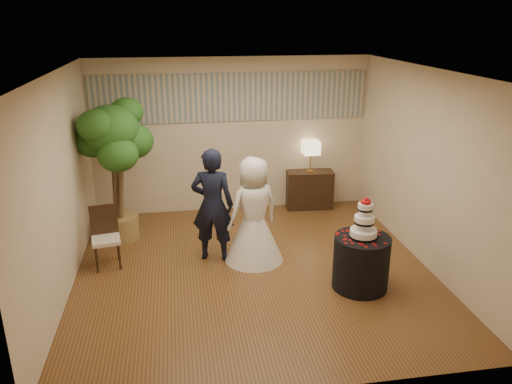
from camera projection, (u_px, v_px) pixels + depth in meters
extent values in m
cube|color=brown|center=(254.00, 270.00, 7.19)|extent=(5.00, 5.00, 0.00)
cube|color=white|center=(253.00, 72.00, 6.25)|extent=(5.00, 5.00, 0.00)
cube|color=beige|center=(232.00, 136.00, 9.04)|extent=(5.00, 0.06, 2.80)
cube|color=beige|center=(298.00, 264.00, 4.39)|extent=(5.00, 0.06, 2.80)
cube|color=beige|center=(60.00, 188.00, 6.34)|extent=(0.06, 5.00, 2.80)
cube|color=beige|center=(427.00, 169.00, 7.10)|extent=(0.06, 5.00, 2.80)
cube|color=#98998B|center=(231.00, 97.00, 8.79)|extent=(4.90, 0.02, 0.85)
imported|color=black|center=(213.00, 205.00, 7.27)|extent=(0.71, 0.55, 1.71)
imported|color=white|center=(254.00, 210.00, 7.25)|extent=(1.13, 1.13, 1.59)
cylinder|color=black|center=(361.00, 262.00, 6.63)|extent=(0.77, 0.77, 0.73)
cube|color=black|center=(309.00, 189.00, 9.42)|extent=(0.89, 0.46, 0.72)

